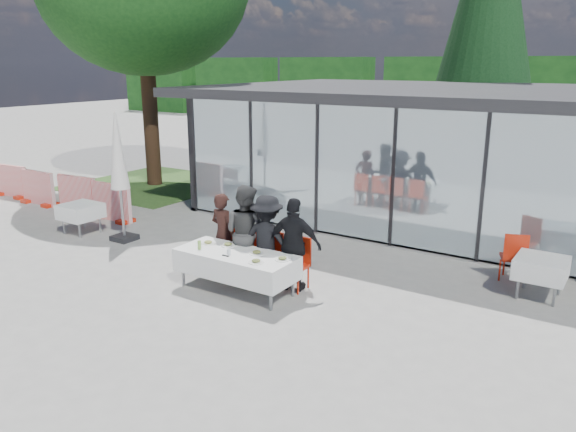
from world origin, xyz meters
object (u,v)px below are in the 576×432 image
(dining_table, at_px, (236,264))
(spare_table_right, at_px, (541,268))
(diner_chair_a, at_px, (227,245))
(diner_chair_c, at_px, (271,255))
(plate_b, at_px, (228,245))
(construction_barriers, at_px, (25,186))
(spare_table_left, at_px, (81,211))
(diner_d, at_px, (294,245))
(plate_d, at_px, (282,259))
(plate_extra, at_px, (256,261))
(conifer_tree, at_px, (489,3))
(juice_bottle, at_px, (199,245))
(folded_eyeglasses, at_px, (225,256))
(diner_chair_d, at_px, (298,260))
(plate_c, at_px, (257,253))
(diner_c, at_px, (267,240))
(plate_a, at_px, (208,243))
(diner_a, at_px, (223,233))
(diner_chair_b, at_px, (250,250))
(market_umbrella, at_px, (118,159))
(spare_chair_b, at_px, (514,255))
(diner_b, at_px, (246,232))

(dining_table, height_order, spare_table_right, dining_table)
(diner_chair_a, height_order, diner_chair_c, same)
(diner_chair_c, distance_m, plate_b, 0.84)
(plate_b, relative_size, construction_barriers, 0.03)
(spare_table_left, relative_size, construction_barriers, 0.09)
(diner_d, height_order, spare_table_right, diner_d)
(plate_d, distance_m, plate_extra, 0.47)
(conifer_tree, bearing_deg, juice_bottle, -96.66)
(plate_b, relative_size, folded_eyeglasses, 1.90)
(plate_b, xyz_separation_m, plate_d, (1.29, -0.10, 0.00))
(diner_chair_d, xyz_separation_m, plate_c, (-0.49, -0.61, 0.24))
(plate_extra, distance_m, juice_bottle, 1.31)
(diner_c, relative_size, folded_eyeglasses, 12.29)
(diner_chair_a, distance_m, plate_a, 0.69)
(diner_a, distance_m, plate_c, 1.28)
(diner_chair_b, xyz_separation_m, diner_d, (1.10, -0.11, 0.33))
(plate_extra, height_order, juice_bottle, juice_bottle)
(diner_chair_b, distance_m, construction_barriers, 9.60)
(diner_chair_c, distance_m, plate_a, 1.21)
(diner_a, bearing_deg, diner_chair_d, -169.42)
(spare_table_right, relative_size, market_umbrella, 0.29)
(spare_table_left, distance_m, construction_barriers, 4.50)
(conifer_tree, bearing_deg, plate_c, -92.18)
(diner_a, bearing_deg, diner_d, -173.33)
(construction_barriers, bearing_deg, spare_chair_b, 4.76)
(plate_a, relative_size, folded_eyeglasses, 1.90)
(folded_eyeglasses, height_order, spare_chair_b, spare_chair_b)
(plate_b, relative_size, conifer_tree, 0.03)
(diner_b, relative_size, conifer_tree, 0.18)
(dining_table, height_order, folded_eyeglasses, folded_eyeglasses)
(diner_chair_b, distance_m, conifer_tree, 13.35)
(spare_table_left, height_order, conifer_tree, conifer_tree)
(diner_c, relative_size, diner_d, 0.99)
(plate_b, height_order, plate_c, same)
(diner_chair_c, distance_m, plate_d, 0.96)
(plate_b, relative_size, juice_bottle, 1.64)
(dining_table, xyz_separation_m, construction_barriers, (-9.76, 2.09, -0.10))
(dining_table, xyz_separation_m, market_umbrella, (-4.13, 0.99, 1.41))
(diner_b, height_order, diner_c, diner_b)
(diner_chair_c, xyz_separation_m, juice_bottle, (-0.93, -0.96, 0.29))
(diner_b, xyz_separation_m, spare_chair_b, (4.41, 2.62, -0.39))
(plate_d, height_order, construction_barriers, construction_barriers)
(plate_extra, xyz_separation_m, spare_table_left, (-6.07, 1.05, -0.22))
(plate_b, xyz_separation_m, juice_bottle, (-0.32, -0.43, 0.06))
(diner_chair_a, distance_m, plate_extra, 1.76)
(plate_d, bearing_deg, plate_extra, -130.16)
(dining_table, distance_m, diner_chair_a, 1.11)
(spare_table_right, height_order, spare_chair_b, spare_chair_b)
(diner_a, height_order, plate_c, diner_a)
(diner_b, bearing_deg, diner_chair_c, -163.76)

